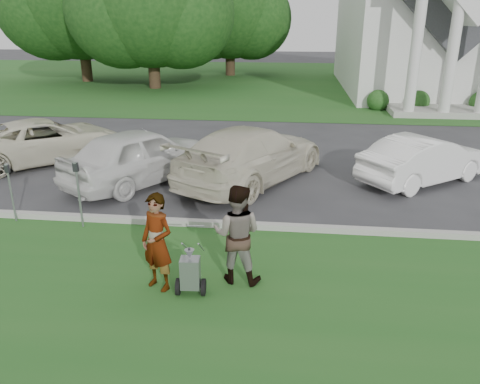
% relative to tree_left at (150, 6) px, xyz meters
% --- Properties ---
extents(ground, '(120.00, 120.00, 0.00)m').
position_rel_tree_left_xyz_m(ground, '(8.01, -21.99, -5.11)').
color(ground, '#333335').
rests_on(ground, ground).
extents(grass_strip, '(80.00, 7.00, 0.01)m').
position_rel_tree_left_xyz_m(grass_strip, '(8.01, -24.99, -5.11)').
color(grass_strip, '#22591E').
rests_on(grass_strip, ground).
extents(church_lawn, '(80.00, 30.00, 0.01)m').
position_rel_tree_left_xyz_m(church_lawn, '(8.01, 5.01, -5.11)').
color(church_lawn, '#22591E').
rests_on(church_lawn, ground).
extents(curb, '(80.00, 0.18, 0.15)m').
position_rel_tree_left_xyz_m(curb, '(8.01, -21.44, -5.04)').
color(curb, '#9E9E93').
rests_on(curb, ground).
extents(tree_left, '(10.63, 8.40, 9.71)m').
position_rel_tree_left_xyz_m(tree_left, '(0.00, 0.00, 0.00)').
color(tree_left, '#332316').
rests_on(tree_left, ground).
extents(tree_back, '(9.61, 7.60, 8.89)m').
position_rel_tree_left_xyz_m(tree_back, '(4.00, 8.00, -0.38)').
color(tree_back, '#332316').
rests_on(tree_back, ground).
extents(striping_cart, '(0.52, 1.01, 0.91)m').
position_rel_tree_left_xyz_m(striping_cart, '(7.63, -24.16, -4.72)').
color(striping_cart, black).
rests_on(striping_cart, ground).
extents(person_left, '(0.74, 0.65, 1.72)m').
position_rel_tree_left_xyz_m(person_left, '(7.05, -24.02, -4.25)').
color(person_left, '#999999').
rests_on(person_left, ground).
extents(person_right, '(0.94, 0.77, 1.78)m').
position_rel_tree_left_xyz_m(person_right, '(8.35, -23.62, -4.22)').
color(person_right, '#999999').
rests_on(person_right, ground).
extents(parking_meter_near, '(0.11, 0.10, 1.52)m').
position_rel_tree_left_xyz_m(parking_meter_near, '(4.65, -21.77, -4.15)').
color(parking_meter_near, gray).
rests_on(parking_meter_near, ground).
extents(parking_meter_far, '(0.10, 0.09, 1.38)m').
position_rel_tree_left_xyz_m(parking_meter_far, '(2.99, -21.64, -4.24)').
color(parking_meter_far, gray).
rests_on(parking_meter_far, ground).
extents(car_a, '(5.19, 5.03, 1.38)m').
position_rel_tree_left_xyz_m(car_a, '(1.33, -16.90, -4.42)').
color(car_a, beige).
rests_on(car_a, ground).
extents(car_b, '(4.12, 4.88, 1.58)m').
position_rel_tree_left_xyz_m(car_b, '(5.05, -18.61, -4.32)').
color(car_b, silver).
rests_on(car_b, ground).
extents(car_c, '(4.51, 5.81, 1.57)m').
position_rel_tree_left_xyz_m(car_c, '(8.12, -18.15, -4.32)').
color(car_c, beige).
rests_on(car_c, ground).
extents(car_d, '(4.08, 3.57, 1.33)m').
position_rel_tree_left_xyz_m(car_d, '(12.95, -17.72, -4.44)').
color(car_d, white).
rests_on(car_d, ground).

